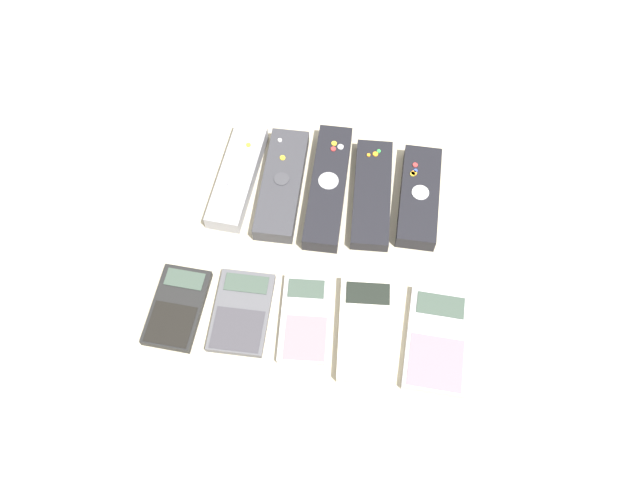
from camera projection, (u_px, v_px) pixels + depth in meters
ground_plane at (317, 265)px, 0.88m from camera, size 3.00×3.00×0.00m
remote_0 at (238, 176)px, 0.93m from camera, size 0.06×0.18×0.03m
remote_1 at (282, 184)px, 0.93m from camera, size 0.06×0.19×0.03m
remote_2 at (328, 186)px, 0.93m from camera, size 0.05×0.21×0.03m
remote_3 at (372, 194)px, 0.92m from camera, size 0.06×0.18×0.02m
remote_4 at (419, 197)px, 0.92m from camera, size 0.06×0.16×0.03m
calculator_0 at (177, 307)px, 0.84m from camera, size 0.07×0.12×0.01m
calculator_1 at (242, 312)px, 0.84m from camera, size 0.08×0.12×0.01m
calculator_2 at (304, 319)px, 0.83m from camera, size 0.07×0.13×0.01m
calculator_3 at (367, 329)px, 0.82m from camera, size 0.08×0.15×0.02m
calculator_4 at (437, 340)px, 0.82m from camera, size 0.08×0.14×0.02m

